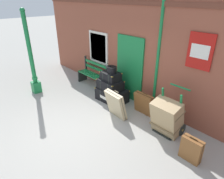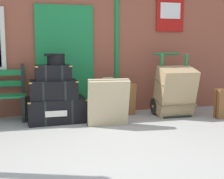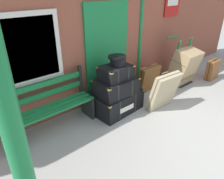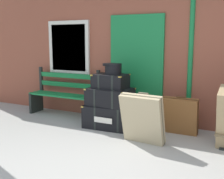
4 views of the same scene
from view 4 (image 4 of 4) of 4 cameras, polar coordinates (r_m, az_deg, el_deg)
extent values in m
plane|color=#A3A099|center=(3.67, -5.17, -16.40)|extent=(60.00, 60.00, 0.00)
cube|color=brown|center=(5.65, 8.94, 9.56)|extent=(10.40, 0.30, 3.20)
cube|color=#197A3D|center=(5.64, 4.84, 4.04)|extent=(1.10, 0.05, 2.10)
cube|color=#0F4924|center=(5.63, 4.80, 4.03)|extent=(0.06, 0.02, 2.10)
cube|color=silver|center=(6.39, -8.60, 8.25)|extent=(1.04, 0.06, 1.16)
cube|color=silver|center=(6.38, -8.69, 8.24)|extent=(0.88, 0.02, 1.00)
cylinder|color=#197A3D|center=(5.33, 15.55, 9.31)|extent=(0.09, 0.09, 3.14)
cube|color=#197A3D|center=(6.10, -10.53, -1.35)|extent=(1.60, 0.09, 0.04)
cube|color=#197A3D|center=(6.21, -9.75, -1.13)|extent=(1.60, 0.09, 0.04)
cube|color=#197A3D|center=(6.32, -8.99, -0.91)|extent=(1.60, 0.09, 0.04)
cube|color=#197A3D|center=(6.33, -8.72, 0.96)|extent=(1.60, 0.05, 0.10)
cube|color=#197A3D|center=(6.31, -8.77, 2.75)|extent=(1.60, 0.05, 0.10)
cube|color=black|center=(6.73, -14.89, -2.42)|extent=(0.06, 0.40, 0.45)
cube|color=black|center=(6.79, -13.96, 2.06)|extent=(0.06, 0.06, 0.56)
cube|color=black|center=(5.84, -3.68, -3.96)|extent=(0.06, 0.40, 0.45)
cube|color=black|center=(5.91, -2.75, 1.21)|extent=(0.06, 0.06, 0.56)
cube|color=black|center=(5.38, 0.22, -5.31)|extent=(1.04, 0.70, 0.42)
cube|color=black|center=(5.47, -1.95, -5.06)|extent=(0.08, 0.65, 0.43)
cube|color=black|center=(5.30, 2.47, -5.56)|extent=(0.08, 0.65, 0.43)
cube|color=#B79338|center=(5.28, -5.87, -3.45)|extent=(0.05, 0.05, 0.02)
cube|color=#B79338|center=(4.89, 4.02, -4.49)|extent=(0.05, 0.05, 0.02)
cube|color=#B79338|center=(5.80, -2.97, -2.21)|extent=(0.05, 0.05, 0.02)
cube|color=#B79338|center=(5.45, 6.13, -3.04)|extent=(0.05, 0.05, 0.02)
cube|color=silver|center=(5.10, -1.81, -6.16)|extent=(0.36, 0.01, 0.10)
cube|color=black|center=(5.29, -0.38, -1.47)|extent=(0.80, 0.54, 0.32)
cube|color=black|center=(5.37, -2.09, -1.29)|extent=(0.04, 0.55, 0.33)
cube|color=black|center=(5.21, 1.38, -1.64)|extent=(0.04, 0.55, 0.33)
cube|color=#B79338|center=(5.23, -5.34, 0.02)|extent=(0.05, 0.05, 0.02)
cube|color=#B79338|center=(4.87, 2.22, -0.68)|extent=(0.05, 0.05, 0.02)
cube|color=#B79338|center=(5.66, -2.63, 0.79)|extent=(0.05, 0.05, 0.02)
cube|color=#B79338|center=(5.32, 4.49, 0.20)|extent=(0.05, 0.05, 0.02)
cube|color=black|center=(5.25, -0.27, 1.67)|extent=(0.61, 0.45, 0.26)
cube|color=black|center=(5.31, -1.58, 1.76)|extent=(0.04, 0.45, 0.27)
cube|color=black|center=(5.20, 1.06, 1.58)|extent=(0.04, 0.45, 0.27)
cube|color=#B79338|center=(5.19, -4.03, 2.87)|extent=(0.05, 0.05, 0.02)
cube|color=#B79338|center=(4.94, 1.61, 2.52)|extent=(0.05, 0.05, 0.02)
cube|color=#B79338|center=(5.54, -1.95, 3.33)|extent=(0.05, 0.05, 0.02)
cube|color=#B79338|center=(5.30, 3.40, 3.02)|extent=(0.05, 0.05, 0.02)
cylinder|color=black|center=(5.20, 0.26, 4.13)|extent=(0.30, 0.30, 0.20)
cylinder|color=black|center=(5.21, -0.14, 5.01)|extent=(0.32, 0.32, 0.04)
cylinder|color=black|center=(4.96, 20.76, -7.89)|extent=(0.04, 0.32, 0.32)
cylinder|color=#B79338|center=(4.96, 20.76, -7.89)|extent=(0.07, 0.06, 0.06)
cube|color=tan|center=(4.51, 6.08, -5.86)|extent=(0.69, 0.39, 0.80)
cylinder|color=#71644C|center=(4.44, 6.29, -0.78)|extent=(0.16, 0.04, 0.03)
cube|color=brown|center=(4.51, 6.08, -5.86)|extent=(0.70, 0.27, 0.78)
cube|color=brown|center=(5.11, 13.39, -5.13)|extent=(0.61, 0.27, 0.64)
cylinder|color=#4F3018|center=(5.06, 13.58, -1.50)|extent=(0.16, 0.03, 0.03)
cube|color=#482C16|center=(5.11, 13.39, -5.13)|extent=(0.62, 0.12, 0.63)
camera|label=1|loc=(2.67, 104.02, 34.92)|focal=31.62mm
camera|label=2|loc=(2.82, -77.34, -4.24)|focal=48.90mm
camera|label=3|loc=(5.26, -43.61, 15.60)|focal=33.58mm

